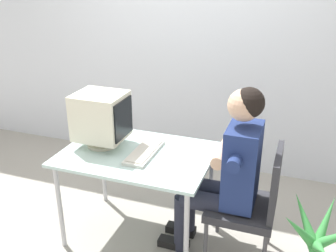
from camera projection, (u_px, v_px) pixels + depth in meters
ground_plane at (140, 233)px, 3.12m from camera, size 12.00×12.00×0.00m
wall_back at (223, 24)px, 3.66m from camera, size 8.00×0.10×3.00m
desk at (137, 161)px, 2.86m from camera, size 1.11×0.79×0.73m
crt_monitor at (101, 117)px, 2.87m from camera, size 0.38×0.33×0.42m
keyboard at (144, 152)px, 2.81m from camera, size 0.16×0.44×0.03m
office_chair at (252, 201)px, 2.69m from camera, size 0.47×0.47×0.89m
person_seated at (228, 168)px, 2.66m from camera, size 0.69×0.55×1.31m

